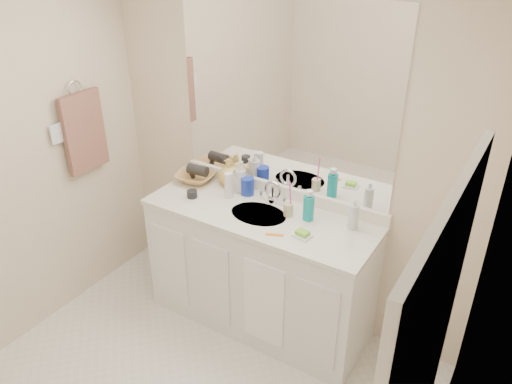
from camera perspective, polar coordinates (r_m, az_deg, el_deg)
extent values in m
cube|color=beige|center=(3.24, 3.04, 4.66)|extent=(2.60, 0.02, 2.40)
cube|color=beige|center=(1.84, 19.75, -18.50)|extent=(0.02, 2.60, 2.40)
cube|color=silver|center=(3.42, 0.45, -8.91)|extent=(1.50, 0.55, 0.85)
cube|color=silver|center=(3.18, 0.48, -2.58)|extent=(1.52, 0.57, 0.03)
cube|color=white|center=(3.35, 2.80, 0.18)|extent=(1.52, 0.03, 0.08)
cylinder|color=beige|center=(3.16, 0.29, -2.69)|extent=(0.37, 0.37, 0.02)
cylinder|color=silver|center=(3.26, 1.94, -0.29)|extent=(0.02, 0.02, 0.11)
cube|color=white|center=(3.11, 3.16, 10.72)|extent=(1.48, 0.01, 1.20)
cylinder|color=#172EA1|center=(3.35, -0.97, 0.68)|extent=(0.10, 0.10, 0.12)
cylinder|color=#BCB284|center=(3.13, 3.71, -2.02)|extent=(0.06, 0.06, 0.08)
cylinder|color=#F7419B|center=(3.07, 3.94, -0.31)|extent=(0.01, 0.04, 0.19)
cylinder|color=#0C8E94|center=(3.07, 6.03, -1.82)|extent=(0.07, 0.07, 0.16)
cylinder|color=silver|center=(3.03, 11.07, -2.79)|extent=(0.07, 0.07, 0.16)
cube|color=white|center=(2.94, 5.31, -4.98)|extent=(0.11, 0.10, 0.01)
cube|color=#7EC630|center=(2.93, 5.33, -4.68)|extent=(0.08, 0.06, 0.03)
cube|color=orange|center=(2.95, 2.13, -4.89)|extent=(0.11, 0.06, 0.00)
cylinder|color=black|center=(3.36, -7.31, -0.22)|extent=(0.07, 0.07, 0.05)
cylinder|color=silver|center=(3.31, -3.15, 0.77)|extent=(0.06, 0.06, 0.18)
imported|color=silver|center=(3.37, -1.75, 1.75)|extent=(0.11, 0.11, 0.22)
imported|color=#F9E6CB|center=(3.40, -2.44, 1.47)|extent=(0.08, 0.08, 0.16)
imported|color=gold|center=(3.47, -3.12, 2.30)|extent=(0.19, 0.19, 0.19)
imported|color=#B48348|center=(3.57, -6.88, 1.76)|extent=(0.31, 0.31, 0.07)
cylinder|color=black|center=(3.53, -6.67, 2.51)|extent=(0.15, 0.09, 0.07)
torus|color=silver|center=(3.53, -20.01, 11.06)|extent=(0.01, 0.11, 0.11)
cube|color=brown|center=(3.60, -19.03, 6.50)|extent=(0.04, 0.32, 0.55)
cube|color=white|center=(3.49, -21.84, 6.19)|extent=(0.01, 0.08, 0.13)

